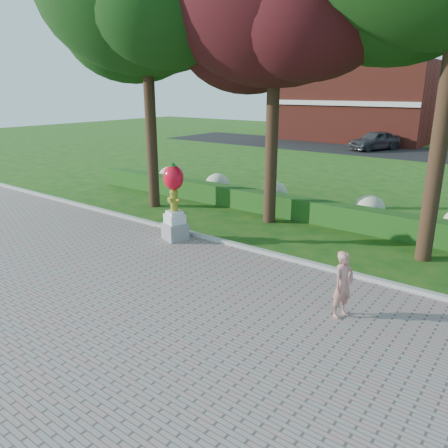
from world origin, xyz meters
name	(u,v)px	position (x,y,z in m)	size (l,w,h in m)	color
ground	(209,294)	(0.00, 0.00, 0.00)	(100.00, 100.00, 0.00)	#154A12
walkway	(61,377)	(0.00, -4.00, 0.02)	(40.00, 14.00, 0.04)	gray
curb	(274,255)	(0.00, 3.00, 0.07)	(40.00, 0.18, 0.15)	#ADADA5
lawn_hedge	(332,214)	(0.00, 7.00, 0.40)	(24.00, 0.70, 0.80)	#184E16
hydrangea_row	(358,207)	(0.57, 8.00, 0.55)	(20.10, 1.10, 0.99)	#BCC596
building_left	(354,102)	(-10.00, 34.00, 3.50)	(14.00, 8.00, 7.00)	maroon
tree_mid_left	(275,5)	(-2.10, 6.08, 7.30)	(8.25, 7.04, 10.69)	black
hydrant_sculpture	(174,200)	(-3.32, 2.36, 1.35)	(0.84, 0.84, 2.48)	gray
woman	(343,284)	(2.96, 0.86, 0.77)	(0.53, 0.35, 1.46)	tan
parked_car	(375,140)	(-5.65, 27.83, 0.78)	(1.80, 4.47, 1.52)	#393C40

